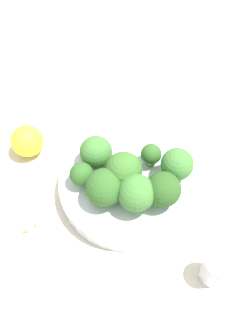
% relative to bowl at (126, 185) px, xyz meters
% --- Properties ---
extents(ground_plane, '(3.00, 3.00, 0.00)m').
position_rel_bowl_xyz_m(ground_plane, '(0.00, 0.00, -0.02)').
color(ground_plane, beige).
extents(bowl, '(0.22, 0.22, 0.03)m').
position_rel_bowl_xyz_m(bowl, '(0.00, 0.00, 0.00)').
color(bowl, silver).
rests_on(bowl, ground_plane).
extents(broccoli_floret_0, '(0.03, 0.03, 0.04)m').
position_rel_bowl_xyz_m(broccoli_floret_0, '(0.02, -0.05, 0.04)').
color(broccoli_floret_0, '#7A9E5B').
rests_on(broccoli_floret_0, bowl).
extents(broccoli_floret_1, '(0.06, 0.06, 0.07)m').
position_rel_bowl_xyz_m(broccoli_floret_1, '(-0.01, 0.01, 0.06)').
color(broccoli_floret_1, '#84AD66').
rests_on(broccoli_floret_1, bowl).
extents(broccoli_floret_2, '(0.04, 0.04, 0.04)m').
position_rel_bowl_xyz_m(broccoli_floret_2, '(0.01, 0.07, 0.04)').
color(broccoli_floret_2, '#8EB770').
rests_on(broccoli_floret_2, bowl).
extents(broccoli_floret_3, '(0.05, 0.05, 0.06)m').
position_rel_bowl_xyz_m(broccoli_floret_3, '(-0.01, -0.08, 0.05)').
color(broccoli_floret_3, '#8EB770').
rests_on(broccoli_floret_3, bowl).
extents(broccoli_floret_4, '(0.05, 0.05, 0.06)m').
position_rel_bowl_xyz_m(broccoli_floret_4, '(0.05, 0.04, 0.04)').
color(broccoli_floret_4, '#8EB770').
rests_on(broccoli_floret_4, bowl).
extents(broccoli_floret_5, '(0.06, 0.06, 0.06)m').
position_rel_bowl_xyz_m(broccoli_floret_5, '(-0.03, 0.04, 0.05)').
color(broccoli_floret_5, '#8EB770').
rests_on(broccoli_floret_5, bowl).
extents(broccoli_floret_6, '(0.06, 0.06, 0.06)m').
position_rel_bowl_xyz_m(broccoli_floret_6, '(-0.05, -0.05, 0.05)').
color(broccoli_floret_6, '#7A9E5B').
rests_on(broccoli_floret_6, bowl).
extents(broccoli_floret_7, '(0.06, 0.06, 0.07)m').
position_rel_bowl_xyz_m(broccoli_floret_7, '(-0.05, -0.01, 0.05)').
color(broccoli_floret_7, '#7A9E5B').
rests_on(broccoli_floret_7, bowl).
extents(pepper_shaker, '(0.04, 0.04, 0.06)m').
position_rel_bowl_xyz_m(pepper_shaker, '(-0.17, -0.09, 0.01)').
color(pepper_shaker, silver).
rests_on(pepper_shaker, ground_plane).
extents(lemon_wedge, '(0.06, 0.06, 0.06)m').
position_rel_bowl_xyz_m(lemon_wedge, '(0.12, 0.16, 0.01)').
color(lemon_wedge, yellow).
rests_on(lemon_wedge, ground_plane).
extents(almond_crumb_0, '(0.01, 0.01, 0.01)m').
position_rel_bowl_xyz_m(almond_crumb_0, '(-0.04, 0.17, -0.01)').
color(almond_crumb_0, olive).
rests_on(almond_crumb_0, ground_plane).
extents(almond_crumb_1, '(0.01, 0.01, 0.01)m').
position_rel_bowl_xyz_m(almond_crumb_1, '(-0.03, 0.16, -0.01)').
color(almond_crumb_1, olive).
rests_on(almond_crumb_1, ground_plane).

